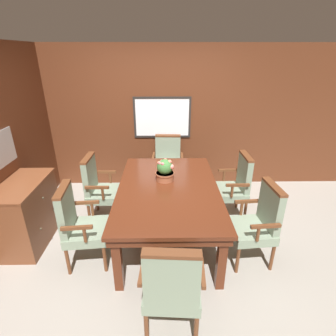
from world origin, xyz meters
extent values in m
plane|color=#A39E93|center=(0.00, 0.00, 0.00)|extent=(14.00, 14.00, 0.00)
cube|color=#5B2D19|center=(0.00, 1.83, 1.23)|extent=(7.20, 0.06, 2.45)
cube|color=white|center=(0.06, 1.79, 1.27)|extent=(0.92, 0.01, 0.64)
cube|color=#282623|center=(0.06, 1.79, 1.60)|extent=(0.99, 0.02, 0.04)
cube|color=#282623|center=(0.06, 1.79, 0.93)|extent=(0.99, 0.02, 0.03)
cube|color=#282623|center=(-0.42, 1.79, 1.27)|extent=(0.04, 0.02, 0.64)
cube|color=#282623|center=(0.53, 1.79, 1.27)|extent=(0.03, 0.02, 0.64)
cube|color=#562614|center=(-0.40, -0.67, 0.35)|extent=(0.09, 0.09, 0.69)
cube|color=#562614|center=(0.66, -0.67, 0.35)|extent=(0.09, 0.09, 0.69)
cube|color=#562614|center=(-0.40, 1.11, 0.35)|extent=(0.09, 0.09, 0.69)
cube|color=#562614|center=(0.66, 1.11, 0.35)|extent=(0.09, 0.09, 0.69)
cube|color=#562614|center=(0.13, 0.22, 0.65)|extent=(1.21, 1.93, 0.09)
cube|color=#562614|center=(0.13, 0.22, 0.71)|extent=(1.27, 1.99, 0.04)
cylinder|color=brown|center=(0.84, 0.89, 0.18)|extent=(0.04, 0.04, 0.35)
cylinder|color=brown|center=(0.85, 0.47, 0.18)|extent=(0.04, 0.04, 0.35)
cylinder|color=brown|center=(1.25, 0.90, 0.18)|extent=(0.04, 0.04, 0.35)
cylinder|color=brown|center=(1.25, 0.48, 0.18)|extent=(0.04, 0.04, 0.35)
cube|color=gray|center=(1.05, 0.68, 0.41)|extent=(0.47, 0.49, 0.11)
cube|color=gray|center=(1.24, 0.69, 0.71)|extent=(0.09, 0.44, 0.49)
cube|color=brown|center=(1.24, 0.69, 0.97)|extent=(0.09, 0.44, 0.03)
cylinder|color=brown|center=(1.01, 0.93, 0.55)|extent=(0.04, 0.04, 0.18)
cube|color=brown|center=(1.08, 0.93, 0.65)|extent=(0.33, 0.04, 0.04)
cylinder|color=brown|center=(1.02, 0.44, 0.55)|extent=(0.04, 0.04, 0.18)
cube|color=brown|center=(1.09, 0.44, 0.65)|extent=(0.33, 0.04, 0.04)
cylinder|color=brown|center=(0.86, -0.05, 0.18)|extent=(0.04, 0.04, 0.35)
cylinder|color=brown|center=(0.90, -0.47, 0.18)|extent=(0.04, 0.04, 0.35)
cylinder|color=brown|center=(1.27, -0.01, 0.18)|extent=(0.04, 0.04, 0.35)
cylinder|color=brown|center=(1.30, -0.43, 0.18)|extent=(0.04, 0.04, 0.35)
cube|color=gray|center=(1.08, -0.24, 0.41)|extent=(0.50, 0.52, 0.11)
cube|color=gray|center=(1.27, -0.22, 0.71)|extent=(0.12, 0.45, 0.49)
cube|color=brown|center=(1.27, -0.22, 0.97)|extent=(0.12, 0.45, 0.03)
cylinder|color=brown|center=(1.03, 0.00, 0.55)|extent=(0.04, 0.04, 0.18)
cube|color=brown|center=(1.10, 0.01, 0.65)|extent=(0.33, 0.06, 0.04)
cylinder|color=brown|center=(1.07, -0.49, 0.55)|extent=(0.04, 0.04, 0.18)
cube|color=brown|center=(1.14, -0.49, 0.65)|extent=(0.33, 0.06, 0.04)
cylinder|color=brown|center=(-0.07, 1.31, 0.18)|extent=(0.04, 0.04, 0.35)
cylinder|color=brown|center=(0.35, 1.29, 0.18)|extent=(0.04, 0.04, 0.35)
cylinder|color=brown|center=(-0.06, 1.71, 0.18)|extent=(0.04, 0.04, 0.35)
cylinder|color=brown|center=(0.36, 1.69, 0.18)|extent=(0.04, 0.04, 0.35)
cube|color=gray|center=(0.14, 1.50, 0.41)|extent=(0.50, 0.48, 0.11)
cube|color=gray|center=(0.15, 1.69, 0.71)|extent=(0.44, 0.10, 0.49)
cube|color=brown|center=(0.15, 1.69, 0.97)|extent=(0.44, 0.11, 0.03)
cylinder|color=brown|center=(-0.11, 1.48, 0.55)|extent=(0.04, 0.04, 0.18)
cube|color=brown|center=(-0.10, 1.55, 0.65)|extent=(0.05, 0.33, 0.04)
cylinder|color=brown|center=(0.39, 1.46, 0.55)|extent=(0.04, 0.04, 0.18)
cube|color=brown|center=(0.39, 1.53, 0.65)|extent=(0.05, 0.33, 0.04)
cylinder|color=brown|center=(-0.58, 0.43, 0.18)|extent=(0.04, 0.04, 0.35)
cylinder|color=brown|center=(-0.57, 0.85, 0.18)|extent=(0.04, 0.04, 0.35)
cylinder|color=brown|center=(-0.99, 0.44, 0.18)|extent=(0.04, 0.04, 0.35)
cylinder|color=brown|center=(-0.98, 0.86, 0.18)|extent=(0.04, 0.04, 0.35)
cube|color=gray|center=(-0.78, 0.65, 0.41)|extent=(0.47, 0.49, 0.11)
cube|color=gray|center=(-0.97, 0.65, 0.71)|extent=(0.09, 0.44, 0.49)
cube|color=brown|center=(-0.97, 0.65, 0.97)|extent=(0.10, 0.44, 0.03)
cylinder|color=brown|center=(-0.75, 0.40, 0.55)|extent=(0.04, 0.04, 0.18)
cube|color=brown|center=(-0.82, 0.40, 0.65)|extent=(0.33, 0.04, 0.04)
cylinder|color=brown|center=(-0.74, 0.89, 0.55)|extent=(0.04, 0.04, 0.18)
cube|color=brown|center=(-0.81, 0.90, 0.65)|extent=(0.33, 0.04, 0.04)
cylinder|color=brown|center=(-0.59, -0.42, 0.18)|extent=(0.04, 0.04, 0.35)
cylinder|color=brown|center=(-0.63, -0.01, 0.18)|extent=(0.04, 0.04, 0.35)
cylinder|color=brown|center=(-0.99, -0.46, 0.18)|extent=(0.04, 0.04, 0.35)
cylinder|color=brown|center=(-1.03, -0.04, 0.18)|extent=(0.04, 0.04, 0.35)
cube|color=gray|center=(-0.81, -0.23, 0.41)|extent=(0.50, 0.52, 0.11)
cube|color=gray|center=(-1.00, -0.25, 0.71)|extent=(0.12, 0.45, 0.49)
cube|color=brown|center=(-1.00, -0.25, 0.97)|extent=(0.13, 0.45, 0.03)
cylinder|color=brown|center=(-0.75, -0.48, 0.55)|extent=(0.04, 0.04, 0.18)
cube|color=brown|center=(-0.82, -0.48, 0.65)|extent=(0.33, 0.06, 0.04)
cylinder|color=brown|center=(-0.80, 0.02, 0.55)|extent=(0.04, 0.04, 0.18)
cube|color=brown|center=(-0.87, 0.01, 0.65)|extent=(0.33, 0.06, 0.04)
cylinder|color=brown|center=(0.37, -0.86, 0.18)|extent=(0.04, 0.04, 0.35)
cylinder|color=brown|center=(-0.05, -0.83, 0.18)|extent=(0.04, 0.04, 0.35)
cylinder|color=brown|center=(0.34, -1.26, 0.18)|extent=(0.04, 0.04, 0.35)
cylinder|color=brown|center=(-0.08, -1.24, 0.18)|extent=(0.04, 0.04, 0.35)
cube|color=gray|center=(0.15, -1.05, 0.41)|extent=(0.51, 0.49, 0.11)
cube|color=gray|center=(0.13, -1.24, 0.71)|extent=(0.45, 0.11, 0.49)
cube|color=brown|center=(0.13, -1.24, 0.97)|extent=(0.45, 0.12, 0.03)
cylinder|color=brown|center=(0.40, -1.03, 0.55)|extent=(0.04, 0.04, 0.18)
cube|color=brown|center=(0.39, -1.10, 0.65)|extent=(0.06, 0.33, 0.04)
cylinder|color=brown|center=(-0.10, -1.00, 0.55)|extent=(0.04, 0.04, 0.18)
cube|color=brown|center=(-0.10, -1.07, 0.65)|extent=(0.06, 0.33, 0.04)
cylinder|color=#9E5638|center=(0.09, 0.43, 0.79)|extent=(0.23, 0.23, 0.11)
cylinder|color=#9E5638|center=(0.09, 0.43, 0.83)|extent=(0.25, 0.25, 0.02)
sphere|color=#427F3D|center=(0.09, 0.43, 0.92)|extent=(0.21, 0.21, 0.21)
sphere|color=#F68377|center=(0.19, 0.41, 0.94)|extent=(0.05, 0.05, 0.05)
sphere|color=#F86F7A|center=(0.15, 0.52, 0.94)|extent=(0.05, 0.05, 0.05)
sphere|color=#E28165|center=(0.01, 0.43, 0.98)|extent=(0.04, 0.04, 0.04)
sphere|color=#F17F73|center=(0.18, 0.39, 0.94)|extent=(0.06, 0.06, 0.06)
sphere|color=#EA7E79|center=(0.06, 0.52, 0.95)|extent=(0.04, 0.04, 0.04)
sphere|color=#EC7070|center=(0.05, 0.50, 0.98)|extent=(0.04, 0.04, 0.04)
sphere|color=#F77366|center=(0.10, 0.51, 0.99)|extent=(0.06, 0.06, 0.06)
sphere|color=#F06F79|center=(0.06, 0.37, 0.99)|extent=(0.04, 0.04, 0.04)
sphere|color=#E37E65|center=(0.16, 0.43, 1.00)|extent=(0.05, 0.05, 0.05)
sphere|color=#E36E73|center=(0.03, 0.40, 0.99)|extent=(0.04, 0.04, 0.04)
cube|color=brown|center=(-1.67, 0.14, 0.41)|extent=(0.46, 0.93, 0.82)
cube|color=brown|center=(-1.67, 0.14, 0.83)|extent=(0.48, 0.94, 0.02)
sphere|color=#4C422D|center=(-1.43, 0.14, 0.64)|extent=(0.03, 0.03, 0.03)
sphere|color=#4C422D|center=(-1.43, -0.07, 0.33)|extent=(0.03, 0.03, 0.03)
sphere|color=#4C422D|center=(-1.43, 0.35, 0.33)|extent=(0.03, 0.03, 0.03)
camera|label=1|loc=(0.08, -2.72, 2.30)|focal=28.00mm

